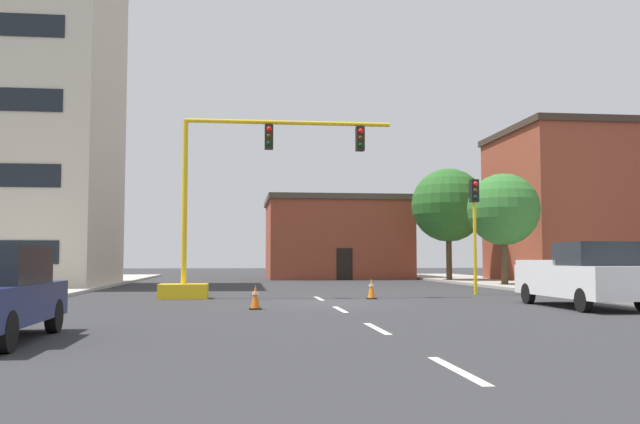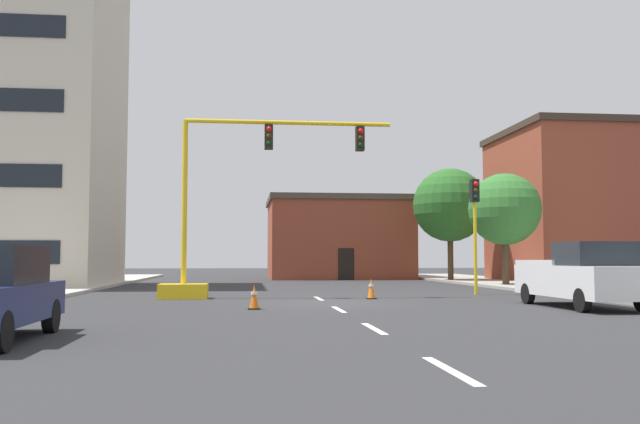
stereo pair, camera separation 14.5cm
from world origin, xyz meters
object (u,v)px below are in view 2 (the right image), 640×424
Objects in this scene: tree_right_mid at (505,210)px; pickup_truck_white at (581,276)px; traffic_cone_roadside_b at (371,289)px; traffic_cone_roadside_a at (254,297)px; traffic_signal_gantry at (214,239)px; traffic_light_pole_right at (475,210)px; tree_right_far at (450,205)px.

pickup_truck_white is at bearing -103.02° from tree_right_mid.
traffic_cone_roadside_a is at bearing -133.12° from traffic_cone_roadside_b.
pickup_truck_white is 7.61m from traffic_cone_roadside_b.
traffic_signal_gantry is 1.84× the size of traffic_light_pole_right.
traffic_signal_gantry is at bearing 170.25° from traffic_cone_roadside_b.
pickup_truck_white is 6.93× the size of traffic_cone_roadside_b.
traffic_cone_roadside_a is (1.45, -5.70, -1.87)m from traffic_signal_gantry.
pickup_truck_white is at bearing -28.29° from traffic_signal_gantry.
traffic_light_pole_right reaches higher than traffic_cone_roadside_a.
tree_right_far is 7.75m from tree_right_mid.
traffic_light_pole_right reaches higher than traffic_cone_roadside_b.
traffic_cone_roadside_b is at bearing 46.88° from traffic_cone_roadside_a.
pickup_truck_white is 7.35× the size of traffic_cone_roadside_a.
pickup_truck_white is (-3.43, -14.85, -3.11)m from tree_right_mid.
tree_right_mid is at bearing 47.13° from traffic_cone_roadside_b.
tree_right_far is (14.24, 16.39, 2.67)m from traffic_signal_gantry.
traffic_signal_gantry is 10.87m from traffic_light_pole_right.
traffic_cone_roadside_a is (-9.25, -7.11, -3.17)m from traffic_light_pole_right.
tree_right_far is 23.05m from pickup_truck_white.
tree_right_mid is at bearing 47.05° from traffic_cone_roadside_a.
tree_right_far is 9.88× the size of traffic_cone_roadside_a.
traffic_cone_roadside_b is (4.40, 4.69, 0.02)m from traffic_cone_roadside_a.
pickup_truck_white reaches higher than traffic_cone_roadside_a.
traffic_signal_gantry is 11.98× the size of traffic_cone_roadside_a.
traffic_light_pole_right is 6.27m from traffic_cone_roadside_b.
tree_right_mid is (0.62, -7.69, -0.81)m from tree_right_far.
tree_right_mid is at bearing 30.36° from traffic_signal_gantry.
pickup_truck_white is 10.00m from traffic_cone_roadside_a.
pickup_truck_white is at bearing -97.11° from tree_right_far.
traffic_signal_gantry is 17.32m from tree_right_mid.
traffic_cone_roadside_b is at bearing -9.75° from traffic_signal_gantry.
traffic_cone_roadside_a is at bearing -120.06° from tree_right_far.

